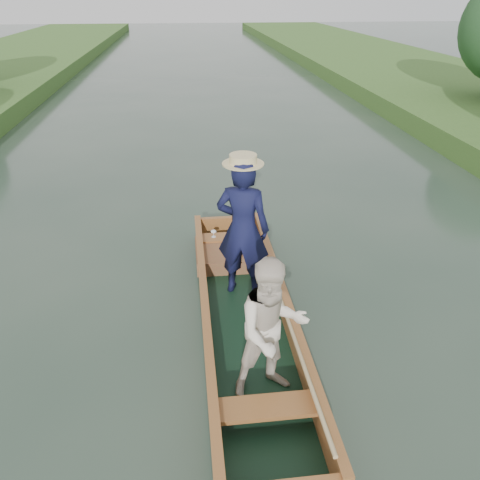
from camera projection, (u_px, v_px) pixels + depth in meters
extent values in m
plane|color=#283D30|center=(245.00, 327.00, 6.04)|extent=(120.00, 120.00, 0.00)
cube|color=black|center=(245.00, 324.00, 6.02)|extent=(1.10, 5.00, 0.08)
cube|color=#9A5A30|center=(205.00, 314.00, 5.87)|extent=(0.08, 5.00, 0.32)
cube|color=#9A5A30|center=(285.00, 309.00, 5.97)|extent=(0.08, 5.00, 0.32)
cube|color=#9A5A30|center=(228.00, 225.00, 8.07)|extent=(1.10, 0.08, 0.32)
cube|color=#9A5A30|center=(205.00, 303.00, 5.78)|extent=(0.10, 5.00, 0.04)
cube|color=#9A5A30|center=(286.00, 297.00, 5.89)|extent=(0.10, 5.00, 0.04)
cube|color=#9A5A30|center=(231.00, 237.00, 7.55)|extent=(0.94, 0.30, 0.05)
cube|color=#9A5A30|center=(266.00, 407.00, 4.49)|extent=(0.94, 0.30, 0.05)
imported|color=black|center=(243.00, 229.00, 6.16)|extent=(0.83, 0.69, 1.95)
cylinder|color=beige|center=(243.00, 161.00, 5.71)|extent=(0.52, 0.52, 0.12)
imported|color=beige|center=(272.00, 330.00, 4.63)|extent=(0.87, 0.73, 1.58)
cube|color=maroon|center=(223.00, 254.00, 7.30)|extent=(0.85, 0.90, 0.22)
sphere|color=tan|center=(240.00, 245.00, 7.14)|extent=(0.18, 0.18, 0.18)
sphere|color=tan|center=(240.00, 237.00, 7.07)|extent=(0.14, 0.14, 0.14)
sphere|color=tan|center=(237.00, 234.00, 7.03)|extent=(0.05, 0.05, 0.05)
sphere|color=tan|center=(244.00, 233.00, 7.04)|extent=(0.05, 0.05, 0.05)
sphere|color=tan|center=(241.00, 239.00, 7.03)|extent=(0.05, 0.05, 0.05)
sphere|color=tan|center=(235.00, 244.00, 7.10)|extent=(0.06, 0.06, 0.06)
sphere|color=tan|center=(246.00, 243.00, 7.12)|extent=(0.06, 0.06, 0.06)
sphere|color=tan|center=(237.00, 250.00, 7.15)|extent=(0.07, 0.07, 0.07)
sphere|color=tan|center=(243.00, 250.00, 7.16)|extent=(0.07, 0.07, 0.07)
cylinder|color=silver|center=(214.00, 237.00, 7.51)|extent=(0.07, 0.07, 0.01)
cylinder|color=silver|center=(214.00, 235.00, 7.49)|extent=(0.01, 0.01, 0.08)
ellipsoid|color=silver|center=(214.00, 231.00, 7.47)|extent=(0.09, 0.09, 0.05)
cylinder|color=tan|center=(287.00, 317.00, 5.46)|extent=(0.04, 3.84, 0.18)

